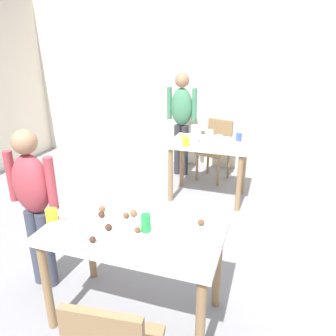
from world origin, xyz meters
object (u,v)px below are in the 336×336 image
object	(u,v)px
mixing_bowl	(57,232)
pitcher_far	(195,135)
dining_table_near	(134,242)
soda_can	(146,223)
chair_far_table	(216,146)
person_adult_far	(182,116)
person_girl_near	(34,199)
dining_table_far	(209,152)

from	to	relation	value
mixing_bowl	pitcher_far	bearing A→B (deg)	80.86
dining_table_near	mixing_bowl	distance (m)	0.51
mixing_bowl	soda_can	bearing A→B (deg)	24.06
chair_far_table	pitcher_far	size ratio (longest dim) A/B	3.70
mixing_bowl	soda_can	size ratio (longest dim) A/B	1.38
dining_table_near	pitcher_far	xyz separation A→B (m)	(-0.07, 2.00, 0.23)
person_adult_far	mixing_bowl	distance (m)	3.04
dining_table_near	chair_far_table	xyz separation A→B (m)	(0.06, 2.82, -0.15)
chair_far_table	person_girl_near	xyz separation A→B (m)	(-0.94, -2.73, 0.29)
dining_table_far	pitcher_far	world-z (taller)	pitcher_far
person_adult_far	soda_can	bearing A→B (deg)	-78.75
chair_far_table	soda_can	distance (m)	2.84
dining_table_near	soda_can	world-z (taller)	soda_can
chair_far_table	person_girl_near	world-z (taller)	person_girl_near
dining_table_far	person_girl_near	size ratio (longest dim) A/B	0.72
person_adult_far	soda_can	xyz separation A→B (m)	(0.56, -2.81, -0.10)
pitcher_far	dining_table_near	bearing A→B (deg)	-87.93
person_adult_far	pitcher_far	xyz separation A→B (m)	(0.40, -0.80, -0.04)
person_girl_near	mixing_bowl	bearing A→B (deg)	-36.36
mixing_bowl	pitcher_far	xyz separation A→B (m)	(0.36, 2.24, 0.09)
dining_table_far	pitcher_far	size ratio (longest dim) A/B	4.12
dining_table_far	soda_can	world-z (taller)	soda_can
dining_table_far	dining_table_near	bearing A→B (deg)	-92.18
soda_can	chair_far_table	bearing A→B (deg)	90.64
person_adult_far	dining_table_near	bearing A→B (deg)	-80.51
dining_table_far	mixing_bowl	size ratio (longest dim) A/B	5.77
person_adult_far	chair_far_table	bearing A→B (deg)	1.79
person_girl_near	person_adult_far	bearing A→B (deg)	81.43
dining_table_far	person_adult_far	bearing A→B (deg)	130.05
mixing_bowl	pitcher_far	size ratio (longest dim) A/B	0.71
chair_far_table	soda_can	world-z (taller)	soda_can
dining_table_far	mixing_bowl	bearing A→B (deg)	-102.17
person_adult_far	mixing_bowl	size ratio (longest dim) A/B	9.04
dining_table_far	pitcher_far	xyz separation A→B (m)	(-0.15, -0.15, 0.25)
mixing_bowl	pitcher_far	world-z (taller)	pitcher_far
dining_table_near	soda_can	bearing A→B (deg)	-0.52
dining_table_far	pitcher_far	bearing A→B (deg)	-136.47
person_girl_near	soda_can	world-z (taller)	person_girl_near
person_girl_near	mixing_bowl	size ratio (longest dim) A/B	7.97
person_adult_far	pitcher_far	size ratio (longest dim) A/B	6.46
person_girl_near	soda_can	size ratio (longest dim) A/B	10.98
chair_far_table	person_girl_near	size ratio (longest dim) A/B	0.65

